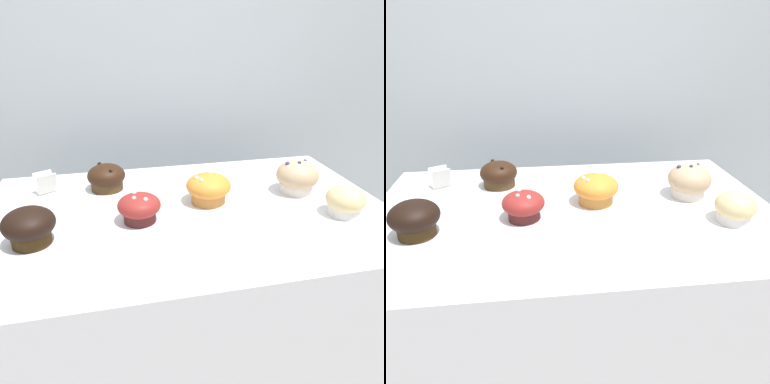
{
  "view_description": "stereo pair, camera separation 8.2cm",
  "coord_description": "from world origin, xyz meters",
  "views": [
    {
      "loc": [
        -0.18,
        -0.81,
        1.33
      ],
      "look_at": [
        0.01,
        0.01,
        0.96
      ],
      "focal_mm": 35.0,
      "sensor_mm": 36.0,
      "label": 1
    },
    {
      "loc": [
        -0.09,
        -0.83,
        1.33
      ],
      "look_at": [
        0.01,
        0.01,
        0.96
      ],
      "focal_mm": 35.0,
      "sensor_mm": 36.0,
      "label": 2
    }
  ],
  "objects": [
    {
      "name": "muffin_back_right",
      "position": [
        0.36,
        -0.11,
        0.95
      ],
      "size": [
        0.09,
        0.09,
        0.07
      ],
      "color": "silver",
      "rests_on": "display_counter"
    },
    {
      "name": "muffin_back_left",
      "position": [
        -0.35,
        -0.08,
        0.95
      ],
      "size": [
        0.11,
        0.11,
        0.08
      ],
      "color": "#372510",
      "rests_on": "display_counter"
    },
    {
      "name": "muffin_back_center",
      "position": [
        -0.2,
        0.18,
        0.95
      ],
      "size": [
        0.1,
        0.1,
        0.07
      ],
      "color": "#47321B",
      "rests_on": "display_counter"
    },
    {
      "name": "muffin_front_center",
      "position": [
        0.31,
        0.04,
        0.96
      ],
      "size": [
        0.11,
        0.11,
        0.09
      ],
      "color": "silver",
      "rests_on": "display_counter"
    },
    {
      "name": "price_card",
      "position": [
        -0.36,
        0.18,
        0.94
      ],
      "size": [
        0.06,
        0.06,
        0.06
      ],
      "color": "white",
      "rests_on": "display_counter"
    },
    {
      "name": "wall_back",
      "position": [
        0.0,
        0.6,
        0.9
      ],
      "size": [
        3.2,
        0.1,
        1.8
      ],
      "primitive_type": "cube",
      "color": "#A8B2B7",
      "rests_on": "ground"
    },
    {
      "name": "muffin_front_right",
      "position": [
        0.06,
        0.03,
        0.95
      ],
      "size": [
        0.11,
        0.11,
        0.08
      ],
      "color": "#C8833B",
      "rests_on": "display_counter"
    },
    {
      "name": "display_counter",
      "position": [
        0.0,
        0.0,
        0.46
      ],
      "size": [
        1.0,
        0.64,
        0.91
      ],
      "primitive_type": "cube",
      "color": "silver",
      "rests_on": "ground"
    },
    {
      "name": "muffin_front_left",
      "position": [
        -0.12,
        -0.03,
        0.95
      ],
      "size": [
        0.1,
        0.1,
        0.07
      ],
      "color": "#51201F",
      "rests_on": "display_counter"
    }
  ]
}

